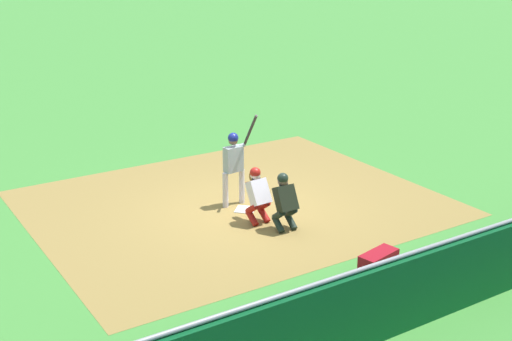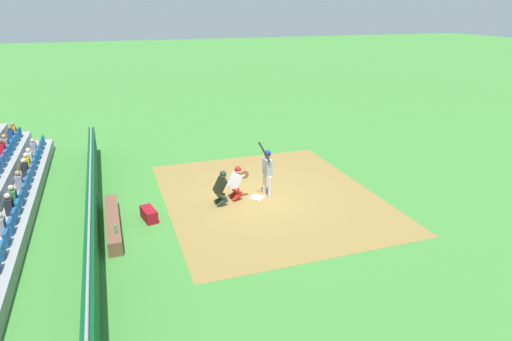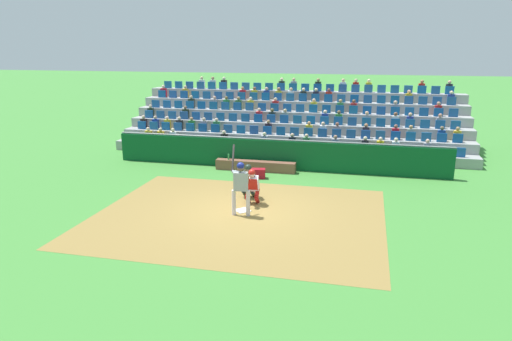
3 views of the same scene
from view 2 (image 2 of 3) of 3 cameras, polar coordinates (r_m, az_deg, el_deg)
name	(u,v)px [view 2 (image 2 of 3)]	position (r m, az deg, el deg)	size (l,w,h in m)	color
ground_plane	(257,198)	(16.09, 0.13, -3.55)	(160.00, 160.00, 0.00)	#408736
infield_dirt_patch	(270,196)	(16.25, 1.80, -3.30)	(9.12, 7.51, 0.01)	olive
home_plate_marker	(257,197)	(16.08, 0.13, -3.50)	(0.44, 0.44, 0.02)	white
batter_at_plate	(267,168)	(15.85, 1.48, 0.33)	(0.68, 0.61, 2.23)	silver
catcher_crouching	(236,181)	(15.73, -2.55, -1.34)	(0.48, 0.73, 1.28)	#AE1B15
home_plate_umpire	(221,186)	(15.34, -4.55, -2.05)	(0.47, 0.49, 1.28)	#1E2B22
dugout_wall	(93,203)	(15.10, -20.42, -3.92)	(14.79, 0.24, 1.36)	#094A22
dugout_bench	(113,223)	(14.55, -18.05, -6.44)	(3.52, 0.40, 0.44)	brown
water_bottle_on_bench	(116,229)	(13.33, -17.72, -7.28)	(0.07, 0.07, 0.27)	green
equipment_duffel_bag	(149,214)	(14.83, -13.71, -5.54)	(0.82, 0.36, 0.40)	maroon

